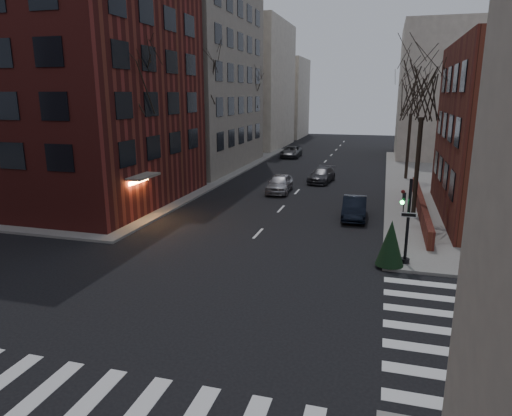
{
  "coord_description": "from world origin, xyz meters",
  "views": [
    {
      "loc": [
        6.76,
        -12.33,
        7.88
      ],
      "look_at": [
        0.4,
        10.14,
        2.0
      ],
      "focal_mm": 32.0,
      "sensor_mm": 36.0,
      "label": 1
    }
  ],
  "objects_px": {
    "tree_right_b": "(412,97)",
    "streetlamp_far": "(259,124)",
    "car_lane_silver": "(280,183)",
    "car_lane_gray": "(322,175)",
    "streetlamp_near": "(194,140)",
    "parked_sedan": "(354,208)",
    "evergreen_shrub": "(391,243)",
    "car_lane_far": "(291,152)",
    "sandwich_board": "(390,244)",
    "tree_left_c": "(250,92)",
    "tree_left_a": "(132,84)",
    "tree_left_b": "(204,81)",
    "tree_right_a": "(424,91)",
    "traffic_signal": "(406,227)"
  },
  "relations": [
    {
      "from": "parked_sedan",
      "to": "streetlamp_far",
      "type": "bearing_deg",
      "value": 115.68
    },
    {
      "from": "streetlamp_near",
      "to": "car_lane_silver",
      "type": "relative_size",
      "value": 1.44
    },
    {
      "from": "tree_left_a",
      "to": "sandwich_board",
      "type": "xyz_separation_m",
      "value": [
        16.1,
        -3.64,
        -7.91
      ]
    },
    {
      "from": "tree_right_b",
      "to": "tree_left_a",
      "type": "bearing_deg",
      "value": -134.36
    },
    {
      "from": "streetlamp_far",
      "to": "evergreen_shrub",
      "type": "height_order",
      "value": "streetlamp_far"
    },
    {
      "from": "sandwich_board",
      "to": "tree_left_c",
      "type": "bearing_deg",
      "value": 120.88
    },
    {
      "from": "tree_left_b",
      "to": "car_lane_gray",
      "type": "relative_size",
      "value": 2.4
    },
    {
      "from": "tree_left_a",
      "to": "car_lane_silver",
      "type": "bearing_deg",
      "value": 51.63
    },
    {
      "from": "streetlamp_near",
      "to": "sandwich_board",
      "type": "relative_size",
      "value": 7.66
    },
    {
      "from": "tree_left_b",
      "to": "traffic_signal",
      "type": "bearing_deg",
      "value": -45.46
    },
    {
      "from": "tree_right_a",
      "to": "sandwich_board",
      "type": "xyz_separation_m",
      "value": [
        -1.5,
        -7.64,
        -7.47
      ]
    },
    {
      "from": "streetlamp_near",
      "to": "parked_sedan",
      "type": "height_order",
      "value": "streetlamp_near"
    },
    {
      "from": "streetlamp_near",
      "to": "car_lane_far",
      "type": "bearing_deg",
      "value": 81.22
    },
    {
      "from": "evergreen_shrub",
      "to": "sandwich_board",
      "type": "bearing_deg",
      "value": 90.0
    },
    {
      "from": "tree_right_b",
      "to": "tree_left_c",
      "type": "bearing_deg",
      "value": 155.56
    },
    {
      "from": "traffic_signal",
      "to": "car_lane_silver",
      "type": "bearing_deg",
      "value": 122.79
    },
    {
      "from": "streetlamp_near",
      "to": "streetlamp_far",
      "type": "distance_m",
      "value": 20.0
    },
    {
      "from": "traffic_signal",
      "to": "car_lane_gray",
      "type": "height_order",
      "value": "traffic_signal"
    },
    {
      "from": "car_lane_silver",
      "to": "tree_left_a",
      "type": "bearing_deg",
      "value": -130.68
    },
    {
      "from": "tree_left_a",
      "to": "tree_right_b",
      "type": "height_order",
      "value": "tree_left_a"
    },
    {
      "from": "car_lane_far",
      "to": "sandwich_board",
      "type": "xyz_separation_m",
      "value": [
        12.02,
        -34.2,
        -0.13
      ]
    },
    {
      "from": "traffic_signal",
      "to": "sandwich_board",
      "type": "xyz_separation_m",
      "value": [
        -0.64,
        1.37,
        -1.35
      ]
    },
    {
      "from": "parked_sedan",
      "to": "sandwich_board",
      "type": "distance_m",
      "value": 6.88
    },
    {
      "from": "tree_left_c",
      "to": "evergreen_shrub",
      "type": "distance_m",
      "value": 36.02
    },
    {
      "from": "streetlamp_near",
      "to": "parked_sedan",
      "type": "relative_size",
      "value": 1.48
    },
    {
      "from": "traffic_signal",
      "to": "tree_left_c",
      "type": "distance_m",
      "value": 35.76
    },
    {
      "from": "streetlamp_near",
      "to": "tree_left_b",
      "type": "bearing_deg",
      "value": 98.53
    },
    {
      "from": "traffic_signal",
      "to": "tree_left_b",
      "type": "relative_size",
      "value": 0.37
    },
    {
      "from": "tree_right_b",
      "to": "streetlamp_far",
      "type": "distance_m",
      "value": 20.01
    },
    {
      "from": "tree_right_b",
      "to": "sandwich_board",
      "type": "xyz_separation_m",
      "value": [
        -1.5,
        -21.64,
        -7.03
      ]
    },
    {
      "from": "car_lane_silver",
      "to": "streetlamp_far",
      "type": "bearing_deg",
      "value": 107.91
    },
    {
      "from": "sandwich_board",
      "to": "evergreen_shrub",
      "type": "relative_size",
      "value": 0.38
    },
    {
      "from": "tree_left_c",
      "to": "tree_right_b",
      "type": "distance_m",
      "value": 19.34
    },
    {
      "from": "tree_left_c",
      "to": "tree_left_a",
      "type": "bearing_deg",
      "value": -90.0
    },
    {
      "from": "tree_left_b",
      "to": "tree_right_a",
      "type": "relative_size",
      "value": 1.11
    },
    {
      "from": "traffic_signal",
      "to": "tree_right_b",
      "type": "relative_size",
      "value": 0.44
    },
    {
      "from": "tree_right_a",
      "to": "car_lane_gray",
      "type": "distance_m",
      "value": 15.01
    },
    {
      "from": "car_lane_gray",
      "to": "tree_right_a",
      "type": "bearing_deg",
      "value": -48.75
    },
    {
      "from": "tree_left_c",
      "to": "car_lane_silver",
      "type": "height_order",
      "value": "tree_left_c"
    },
    {
      "from": "streetlamp_near",
      "to": "parked_sedan",
      "type": "distance_m",
      "value": 14.69
    },
    {
      "from": "car_lane_silver",
      "to": "car_lane_gray",
      "type": "bearing_deg",
      "value": 60.81
    },
    {
      "from": "tree_left_b",
      "to": "tree_right_b",
      "type": "xyz_separation_m",
      "value": [
        17.6,
        6.0,
        -1.33
      ]
    },
    {
      "from": "evergreen_shrub",
      "to": "car_lane_silver",
      "type": "bearing_deg",
      "value": 120.12
    },
    {
      "from": "tree_right_a",
      "to": "parked_sedan",
      "type": "distance_m",
      "value": 8.28
    },
    {
      "from": "tree_left_a",
      "to": "streetlamp_near",
      "type": "distance_m",
      "value": 9.07
    },
    {
      "from": "traffic_signal",
      "to": "tree_right_a",
      "type": "height_order",
      "value": "tree_right_a"
    },
    {
      "from": "tree_right_a",
      "to": "evergreen_shrub",
      "type": "distance_m",
      "value": 11.78
    },
    {
      "from": "traffic_signal",
      "to": "car_lane_far",
      "type": "xyz_separation_m",
      "value": [
        -12.65,
        35.57,
        -1.22
      ]
    },
    {
      "from": "tree_right_b",
      "to": "traffic_signal",
      "type": "bearing_deg",
      "value": -92.15
    },
    {
      "from": "evergreen_shrub",
      "to": "car_lane_far",
      "type": "bearing_deg",
      "value": 108.43
    }
  ]
}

